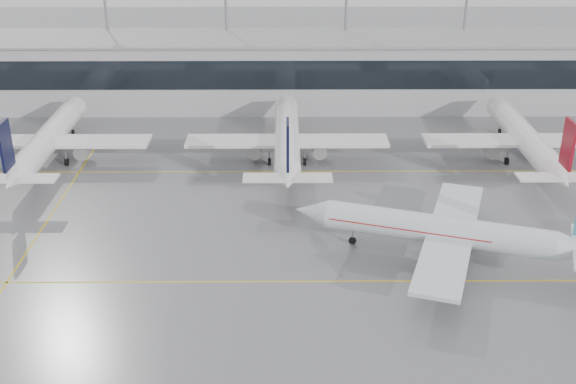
{
  "coord_description": "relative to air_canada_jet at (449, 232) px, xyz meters",
  "views": [
    {
      "loc": [
        -0.5,
        -65.79,
        40.67
      ],
      "look_at": [
        0.0,
        12.0,
        5.0
      ],
      "focal_mm": 45.0,
      "sensor_mm": 36.0,
      "label": 1
    }
  ],
  "objects": [
    {
      "name": "taxi_line_north",
      "position": [
        -17.79,
        25.17,
        -3.38
      ],
      "size": [
        120.0,
        0.25,
        0.01
      ],
      "primitive_type": "cube",
      "color": "gold",
      "rests_on": "ground"
    },
    {
      "name": "parked_jet_d",
      "position": [
        17.21,
        28.86,
        0.33
      ],
      "size": [
        29.64,
        36.96,
        11.72
      ],
      "rotation": [
        0.0,
        0.0,
        1.57
      ],
      "color": "white",
      "rests_on": "ground"
    },
    {
      "name": "air_canada_jet",
      "position": [
        0.0,
        0.0,
        0.0
      ],
      "size": [
        33.93,
        27.34,
        10.74
      ],
      "rotation": [
        0.0,
        0.0,
        2.82
      ],
      "color": "silver",
      "rests_on": "ground"
    },
    {
      "name": "light_masts",
      "position": [
        -17.79,
        63.17,
        9.96
      ],
      "size": [
        156.4,
        1.0,
        22.6
      ],
      "color": "gray",
      "rests_on": "ground"
    },
    {
      "name": "terminal_roof",
      "position": [
        -17.79,
        57.17,
        8.82
      ],
      "size": [
        182.0,
        16.0,
        0.4
      ],
      "primitive_type": "cube",
      "color": "gray",
      "rests_on": "ground"
    },
    {
      "name": "parked_jet_b",
      "position": [
        -52.79,
        28.86,
        0.33
      ],
      "size": [
        29.64,
        36.96,
        11.72
      ],
      "rotation": [
        0.0,
        0.0,
        1.57
      ],
      "color": "white",
      "rests_on": "ground"
    },
    {
      "name": "taxi_line_cross",
      "position": [
        -47.79,
        10.17,
        -3.38
      ],
      "size": [
        0.25,
        60.0,
        0.01
      ],
      "primitive_type": "cube",
      "color": "gold",
      "rests_on": "ground"
    },
    {
      "name": "ground",
      "position": [
        -17.79,
        -4.83,
        -3.38
      ],
      "size": [
        320.0,
        320.0,
        0.0
      ],
      "primitive_type": "plane",
      "color": "slate",
      "rests_on": "ground"
    },
    {
      "name": "parked_jet_c",
      "position": [
        -17.79,
        28.86,
        0.33
      ],
      "size": [
        29.64,
        36.96,
        11.72
      ],
      "rotation": [
        0.0,
        0.0,
        1.57
      ],
      "color": "white",
      "rests_on": "ground"
    },
    {
      "name": "taxi_line_main",
      "position": [
        -17.79,
        -4.83,
        -3.38
      ],
      "size": [
        120.0,
        0.25,
        0.01
      ],
      "primitive_type": "cube",
      "color": "gold",
      "rests_on": "ground"
    },
    {
      "name": "terminal",
      "position": [
        -17.79,
        57.17,
        2.62
      ],
      "size": [
        180.0,
        15.0,
        12.0
      ],
      "primitive_type": "cube",
      "color": "#AAAAAE",
      "rests_on": "ground"
    },
    {
      "name": "terminal_glass",
      "position": [
        -17.79,
        49.62,
        4.12
      ],
      "size": [
        180.0,
        0.2,
        5.0
      ],
      "primitive_type": "cube",
      "color": "black",
      "rests_on": "ground"
    }
  ]
}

